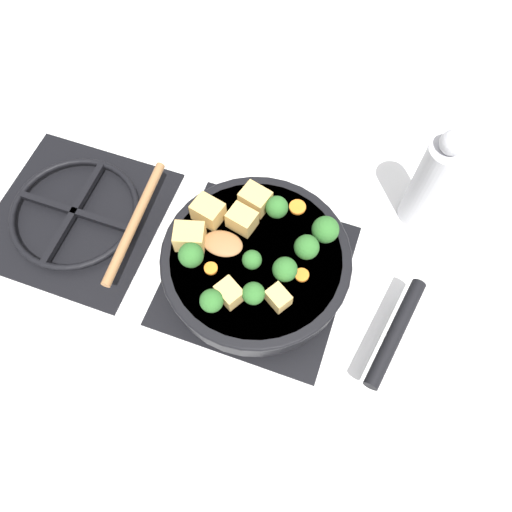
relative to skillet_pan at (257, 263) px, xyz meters
The scene contains 23 objects.
ground_plane 0.06m from the skillet_pan, 79.33° to the left, with size 2.40×2.40×0.00m, color white.
front_burner_grate 0.04m from the skillet_pan, 79.33° to the left, with size 0.31×0.31×0.03m.
rear_burner_grate 0.37m from the skillet_pan, 89.92° to the left, with size 0.31×0.31×0.03m.
skillet_pan is the anchor object (origin of this frame).
wooden_spoon 0.15m from the skillet_pan, 92.73° to the left, with size 0.24×0.21×0.02m.
tofu_cube_center_large 0.08m from the skillet_pan, 42.69° to the left, with size 0.05×0.04×0.04m, color tan.
tofu_cube_near_handle 0.09m from the skillet_pan, 137.97° to the right, with size 0.04×0.03×0.03m, color tan.
tofu_cube_east_chunk 0.09m from the skillet_pan, 167.42° to the left, with size 0.04×0.03×0.03m, color tan.
tofu_cube_west_chunk 0.12m from the skillet_pan, 67.24° to the left, with size 0.05×0.04×0.04m, color tan.
tofu_cube_back_piece 0.11m from the skillet_pan, 21.66° to the left, with size 0.05×0.04×0.04m, color tan.
tofu_cube_front_piece 0.12m from the skillet_pan, 95.82° to the left, with size 0.05×0.04×0.04m, color tan.
broccoli_floret_near_spoon 0.12m from the skillet_pan, 160.44° to the left, with size 0.04×0.04×0.04m.
broccoli_floret_center_top 0.10m from the skillet_pan, ahead, with size 0.04×0.04×0.05m.
broccoli_floret_east_rim 0.12m from the skillet_pan, 115.00° to the left, with size 0.04×0.04×0.05m.
broccoli_floret_west_rim 0.07m from the skillet_pan, 109.64° to the right, with size 0.04×0.04×0.05m.
broccoli_floret_north_edge 0.13m from the skillet_pan, 52.89° to the right, with size 0.05×0.05×0.05m.
broccoli_floret_south_cluster 0.09m from the skillet_pan, 165.51° to the right, with size 0.04×0.04×0.04m.
broccoli_floret_mid_floret 0.09m from the skillet_pan, 67.62° to the right, with size 0.04×0.04×0.05m.
broccoli_floret_small_inner 0.05m from the skillet_pan, behind, with size 0.03×0.03×0.04m.
carrot_slice_orange_thin 0.12m from the skillet_pan, 16.88° to the right, with size 0.03×0.03×0.01m, color orange.
carrot_slice_near_center 0.08m from the skillet_pan, 95.86° to the right, with size 0.02×0.02×0.01m, color orange.
carrot_slice_edge_slice 0.08m from the skillet_pan, 125.68° to the left, with size 0.02×0.02×0.01m, color orange.
pepper_mill 0.33m from the skillet_pan, 47.06° to the right, with size 0.06×0.06×0.23m.
Camera 1 is at (-0.34, -0.12, 0.82)m, focal length 35.00 mm.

